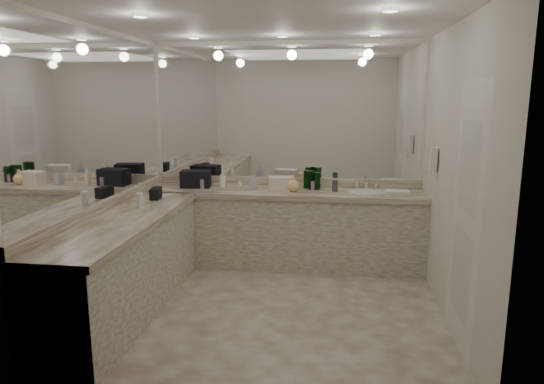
# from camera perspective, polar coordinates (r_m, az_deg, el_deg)

# --- Properties ---
(floor) EXTENTS (3.20, 3.20, 0.00)m
(floor) POSITION_cam_1_polar(r_m,az_deg,el_deg) (4.75, -0.21, -13.30)
(floor) COLOR beige
(floor) RESTS_ON ground
(ceiling) EXTENTS (3.20, 3.20, 0.00)m
(ceiling) POSITION_cam_1_polar(r_m,az_deg,el_deg) (4.37, -0.23, 19.47)
(ceiling) COLOR white
(ceiling) RESTS_ON floor
(wall_back) EXTENTS (3.20, 0.02, 2.60)m
(wall_back) POSITION_cam_1_polar(r_m,az_deg,el_deg) (5.85, 1.78, 4.64)
(wall_back) COLOR silver
(wall_back) RESTS_ON floor
(wall_left) EXTENTS (0.02, 3.00, 2.60)m
(wall_left) POSITION_cam_1_polar(r_m,az_deg,el_deg) (4.86, -19.29, 2.63)
(wall_left) COLOR silver
(wall_left) RESTS_ON floor
(wall_right) EXTENTS (0.02, 3.00, 2.60)m
(wall_right) POSITION_cam_1_polar(r_m,az_deg,el_deg) (4.45, 20.64, 1.80)
(wall_right) COLOR silver
(wall_right) RESTS_ON floor
(vanity_back_base) EXTENTS (3.20, 0.60, 0.84)m
(vanity_back_base) POSITION_cam_1_polar(r_m,az_deg,el_deg) (5.73, 1.42, -4.49)
(vanity_back_base) COLOR beige
(vanity_back_base) RESTS_ON floor
(vanity_back_top) EXTENTS (3.20, 0.64, 0.06)m
(vanity_back_top) POSITION_cam_1_polar(r_m,az_deg,el_deg) (5.62, 1.43, -0.09)
(vanity_back_top) COLOR beige
(vanity_back_top) RESTS_ON vanity_back_base
(vanity_left_base) EXTENTS (0.60, 2.40, 0.84)m
(vanity_left_base) POSITION_cam_1_polar(r_m,az_deg,el_deg) (4.67, -16.92, -8.69)
(vanity_left_base) COLOR beige
(vanity_left_base) RESTS_ON floor
(vanity_left_top) EXTENTS (0.64, 2.42, 0.06)m
(vanity_left_top) POSITION_cam_1_polar(r_m,az_deg,el_deg) (4.54, -17.13, -3.35)
(vanity_left_top) COLOR beige
(vanity_left_top) RESTS_ON vanity_left_base
(backsplash_back) EXTENTS (3.20, 0.04, 0.10)m
(backsplash_back) POSITION_cam_1_polar(r_m,az_deg,el_deg) (5.88, 1.73, 1.23)
(backsplash_back) COLOR beige
(backsplash_back) RESTS_ON vanity_back_top
(backsplash_left) EXTENTS (0.04, 3.00, 0.10)m
(backsplash_left) POSITION_cam_1_polar(r_m,az_deg,el_deg) (4.91, -18.82, -1.41)
(backsplash_left) COLOR beige
(backsplash_left) RESTS_ON vanity_left_top
(mirror_back) EXTENTS (3.12, 0.01, 1.55)m
(mirror_back) POSITION_cam_1_polar(r_m,az_deg,el_deg) (5.80, 1.79, 9.28)
(mirror_back) COLOR white
(mirror_back) RESTS_ON wall_back
(mirror_left) EXTENTS (0.01, 2.92, 1.55)m
(mirror_left) POSITION_cam_1_polar(r_m,az_deg,el_deg) (4.81, -19.53, 8.23)
(mirror_left) COLOR white
(mirror_left) RESTS_ON wall_left
(sink) EXTENTS (0.44, 0.44, 0.03)m
(sink) POSITION_cam_1_polar(r_m,az_deg,el_deg) (5.60, 11.15, -0.07)
(sink) COLOR white
(sink) RESTS_ON vanity_back_top
(faucet) EXTENTS (0.24, 0.16, 0.14)m
(faucet) POSITION_cam_1_polar(r_m,az_deg,el_deg) (5.79, 11.05, 1.06)
(faucet) COLOR silver
(faucet) RESTS_ON vanity_back_top
(wall_phone) EXTENTS (0.06, 0.10, 0.24)m
(wall_phone) POSITION_cam_1_polar(r_m,az_deg,el_deg) (5.12, 18.46, 3.66)
(wall_phone) COLOR white
(wall_phone) RESTS_ON wall_right
(door) EXTENTS (0.02, 0.82, 2.10)m
(door) POSITION_cam_1_polar(r_m,az_deg,el_deg) (4.02, 21.78, -2.88)
(door) COLOR white
(door) RESTS_ON wall_right
(black_toiletry_bag) EXTENTS (0.37, 0.26, 0.20)m
(black_toiletry_bag) POSITION_cam_1_polar(r_m,az_deg,el_deg) (5.87, -8.96, 1.55)
(black_toiletry_bag) COLOR black
(black_toiletry_bag) RESTS_ON vanity_back_top
(black_bag_spill) EXTENTS (0.13, 0.22, 0.11)m
(black_bag_spill) POSITION_cam_1_polar(r_m,az_deg,el_deg) (5.28, -13.51, -0.17)
(black_bag_spill) COLOR black
(black_bag_spill) RESTS_ON vanity_left_top
(cream_cosmetic_case) EXTENTS (0.31, 0.23, 0.16)m
(cream_cosmetic_case) POSITION_cam_1_polar(r_m,az_deg,el_deg) (5.61, 1.07, 1.04)
(cream_cosmetic_case) COLOR silver
(cream_cosmetic_case) RESTS_ON vanity_back_top
(hand_towel) EXTENTS (0.26, 0.18, 0.04)m
(hand_towel) POSITION_cam_1_polar(r_m,az_deg,el_deg) (5.56, 14.58, -0.04)
(hand_towel) COLOR white
(hand_towel) RESTS_ON vanity_back_top
(lotion_left) EXTENTS (0.07, 0.07, 0.16)m
(lotion_left) POSITION_cam_1_polar(r_m,az_deg,el_deg) (4.89, -15.28, -0.91)
(lotion_left) COLOR white
(lotion_left) RESTS_ON vanity_left_top
(soap_bottle_a) EXTENTS (0.09, 0.09, 0.21)m
(soap_bottle_a) POSITION_cam_1_polar(r_m,az_deg,el_deg) (5.76, -5.85, 1.51)
(soap_bottle_a) COLOR white
(soap_bottle_a) RESTS_ON vanity_back_top
(soap_bottle_b) EXTENTS (0.10, 0.10, 0.18)m
(soap_bottle_b) POSITION_cam_1_polar(r_m,az_deg,el_deg) (5.67, -2.27, 1.25)
(soap_bottle_b) COLOR #B7AECA
(soap_bottle_b) RESTS_ON vanity_back_top
(soap_bottle_c) EXTENTS (0.17, 0.17, 0.19)m
(soap_bottle_c) POSITION_cam_1_polar(r_m,az_deg,el_deg) (5.54, 2.51, 1.05)
(soap_bottle_c) COLOR #FFD384
(soap_bottle_c) RESTS_ON vanity_back_top
(green_bottle_0) EXTENTS (0.07, 0.07, 0.21)m
(green_bottle_0) POSITION_cam_1_polar(r_m,az_deg,el_deg) (5.70, 4.67, 1.44)
(green_bottle_0) COLOR #0A4615
(green_bottle_0) RESTS_ON vanity_back_top
(green_bottle_1) EXTENTS (0.07, 0.07, 0.21)m
(green_bottle_1) POSITION_cam_1_polar(r_m,az_deg,el_deg) (5.74, 4.07, 1.50)
(green_bottle_1) COLOR #0A4615
(green_bottle_1) RESTS_ON vanity_back_top
(green_bottle_2) EXTENTS (0.07, 0.07, 0.20)m
(green_bottle_2) POSITION_cam_1_polar(r_m,az_deg,el_deg) (5.66, 5.33, 1.30)
(green_bottle_2) COLOR #0A4615
(green_bottle_2) RESTS_ON vanity_back_top
(green_bottle_3) EXTENTS (0.07, 0.07, 0.20)m
(green_bottle_3) POSITION_cam_1_polar(r_m,az_deg,el_deg) (5.65, 4.65, 1.29)
(green_bottle_3) COLOR #0A4615
(green_bottle_3) RESTS_ON vanity_back_top
(amenity_bottle_0) EXTENTS (0.05, 0.05, 0.11)m
(amenity_bottle_0) POSITION_cam_1_polar(r_m,az_deg,el_deg) (5.75, -8.23, 0.92)
(amenity_bottle_0) COLOR #9966B2
(amenity_bottle_0) RESTS_ON vanity_back_top
(amenity_bottle_1) EXTENTS (0.05, 0.05, 0.10)m
(amenity_bottle_1) POSITION_cam_1_polar(r_m,az_deg,el_deg) (5.64, 4.80, 0.76)
(amenity_bottle_1) COLOR #9966B2
(amenity_bottle_1) RESTS_ON vanity_back_top
(amenity_bottle_2) EXTENTS (0.04, 0.04, 0.07)m
(amenity_bottle_2) POSITION_cam_1_polar(r_m,az_deg,el_deg) (5.80, -3.80, 0.92)
(amenity_bottle_2) COLOR white
(amenity_bottle_2) RESTS_ON vanity_back_top
(amenity_bottle_3) EXTENTS (0.05, 0.05, 0.14)m
(amenity_bottle_3) POSITION_cam_1_polar(r_m,az_deg,el_deg) (5.74, 1.26, 1.17)
(amenity_bottle_3) COLOR silver
(amenity_bottle_3) RESTS_ON vanity_back_top
(amenity_bottle_4) EXTENTS (0.04, 0.04, 0.13)m
(amenity_bottle_4) POSITION_cam_1_polar(r_m,az_deg,el_deg) (5.63, 2.11, 0.89)
(amenity_bottle_4) COLOR white
(amenity_bottle_4) RESTS_ON vanity_back_top
(amenity_bottle_5) EXTENTS (0.07, 0.07, 0.13)m
(amenity_bottle_5) POSITION_cam_1_polar(r_m,az_deg,el_deg) (5.58, 7.42, 0.73)
(amenity_bottle_5) COLOR #3F3F4C
(amenity_bottle_5) RESTS_ON vanity_back_top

